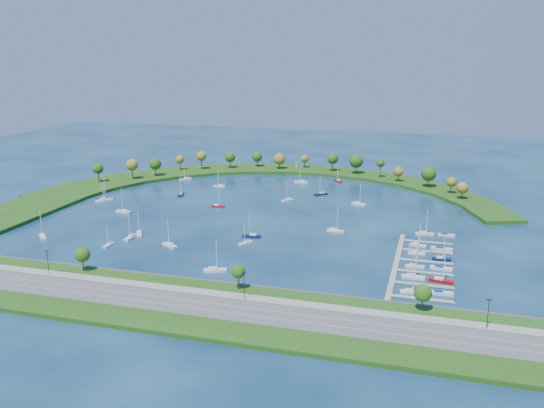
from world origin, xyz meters
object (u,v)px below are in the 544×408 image
(moored_boat_10, at_px, (336,230))
(docked_boat_8, at_px, (418,244))
(moored_boat_1, at_px, (288,200))
(docked_boat_5, at_px, (441,268))
(moored_boat_20, at_px, (43,236))
(docked_boat_0, at_px, (411,291))
(moored_boat_18, at_px, (359,203))
(docked_boat_9, at_px, (441,249))
(moored_boat_0, at_px, (338,180))
(moored_boat_17, at_px, (124,211))
(docked_boat_1, at_px, (440,293))
(moored_boat_3, at_px, (215,269))
(moored_boat_11, at_px, (246,242))
(docked_boat_11, at_px, (446,235))
(moored_boat_2, at_px, (139,233))
(docked_boat_4, at_px, (415,266))
(moored_boat_5, at_px, (131,237))
(moored_boat_19, at_px, (181,194))
(harbor_tower, at_px, (297,166))
(moored_boat_6, at_px, (219,185))
(moored_boat_4, at_px, (301,181))
(dock_system, at_px, (414,266))
(docked_boat_10, at_px, (425,233))
(moored_boat_15, at_px, (218,206))
(moored_boat_8, at_px, (109,244))
(moored_boat_13, at_px, (186,179))
(moored_boat_7, at_px, (170,245))
(moored_boat_16, at_px, (103,199))
(moored_boat_14, at_px, (321,194))
(docked_boat_2, at_px, (413,276))
(moored_boat_9, at_px, (104,200))
(docked_boat_7, at_px, (441,258))
(docked_boat_3, at_px, (441,280))
(docked_boat_6, at_px, (417,252))
(moored_boat_12, at_px, (252,235))

(moored_boat_10, bearing_deg, docked_boat_8, -7.20)
(moored_boat_1, distance_m, docked_boat_5, 126.34)
(moored_boat_20, xyz_separation_m, docked_boat_0, (171.55, -17.38, -0.04))
(moored_boat_18, xyz_separation_m, docked_boat_9, (46.58, -68.77, -0.20))
(moored_boat_0, distance_m, moored_boat_17, 149.12)
(docked_boat_8, bearing_deg, docked_boat_1, -73.63)
(docked_boat_0, height_order, docked_boat_9, docked_boat_0)
(moored_boat_3, distance_m, moored_boat_11, 36.05)
(moored_boat_17, xyz_separation_m, docked_boat_11, (170.11, 6.43, -0.35))
(moored_boat_2, bearing_deg, docked_boat_1, -132.94)
(moored_boat_1, height_order, docked_boat_4, moored_boat_1)
(moored_boat_5, relative_size, docked_boat_11, 1.63)
(docked_boat_4, height_order, docked_boat_9, docked_boat_4)
(moored_boat_19, bearing_deg, docked_boat_8, 55.88)
(docked_boat_8, bearing_deg, docked_boat_11, 62.66)
(harbor_tower, height_order, moored_boat_6, moored_boat_6)
(moored_boat_4, height_order, moored_boat_19, moored_boat_4)
(dock_system, relative_size, docked_boat_1, 9.25)
(dock_system, distance_m, moored_boat_11, 76.26)
(moored_boat_10, relative_size, docked_boat_0, 1.09)
(moored_boat_1, relative_size, moored_boat_10, 0.91)
(docked_boat_10, bearing_deg, moored_boat_18, 120.44)
(moored_boat_10, height_order, moored_boat_15, moored_boat_10)
(docked_boat_11, bearing_deg, moored_boat_8, -159.24)
(moored_boat_10, height_order, moored_boat_13, moored_boat_13)
(moored_boat_17, bearing_deg, moored_boat_10, -174.91)
(dock_system, bearing_deg, docked_boat_10, 86.66)
(moored_boat_7, height_order, moored_boat_13, moored_boat_13)
(moored_boat_1, distance_m, moored_boat_18, 41.81)
(moored_boat_4, relative_size, moored_boat_16, 1.30)
(moored_boat_2, bearing_deg, harbor_tower, -41.74)
(harbor_tower, relative_size, docked_boat_9, 0.46)
(moored_boat_14, height_order, docked_boat_4, moored_boat_14)
(moored_boat_17, bearing_deg, docked_boat_2, 167.31)
(moored_boat_9, xyz_separation_m, moored_boat_14, (119.83, 51.63, -0.06))
(moored_boat_19, distance_m, docked_boat_9, 166.09)
(moored_boat_11, distance_m, moored_boat_16, 120.50)
(moored_boat_9, height_order, docked_boat_2, moored_boat_9)
(docked_boat_0, bearing_deg, moored_boat_1, 114.89)
(moored_boat_1, distance_m, moored_boat_4, 50.57)
(moored_boat_5, height_order, docked_boat_2, docked_boat_2)
(docked_boat_5, bearing_deg, docked_boat_2, -123.18)
(docked_boat_7, height_order, docked_boat_11, docked_boat_7)
(moored_boat_3, distance_m, docked_boat_3, 88.50)
(docked_boat_0, xyz_separation_m, docked_boat_10, (2.39, 73.07, 0.03))
(docked_boat_5, height_order, docked_boat_10, docked_boat_10)
(moored_boat_4, bearing_deg, docked_boat_6, 114.66)
(moored_boat_14, distance_m, moored_boat_15, 67.65)
(moored_boat_12, xyz_separation_m, moored_boat_20, (-94.90, -28.85, 0.00))
(docked_boat_0, xyz_separation_m, docked_boat_2, (-0.02, 14.72, 0.05))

